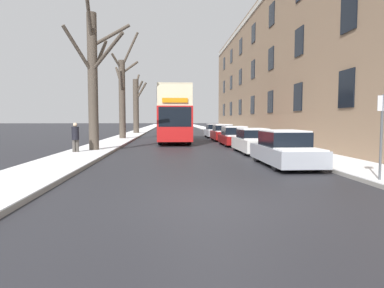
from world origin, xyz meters
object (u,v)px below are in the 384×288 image
bare_tree_left_0 (94,76)px  parked_car_2 (235,137)px  parked_car_3 (223,133)px  street_sign_post (381,134)px  pedestrian_left_sidewalk (75,137)px  parked_car_4 (214,131)px  parked_car_1 (253,142)px  oncoming_van (170,124)px  bare_tree_left_2 (136,105)px  bare_tree_left_1 (122,95)px  double_decker_bus (174,112)px  parked_car_0 (285,150)px

bare_tree_left_0 → parked_car_2: (9.05, 4.68, -3.72)m
parked_car_3 → street_sign_post: (1.39, -20.87, 0.83)m
pedestrian_left_sidewalk → parked_car_4: bearing=28.5°
street_sign_post → parked_car_1: bearing=98.2°
oncoming_van → pedestrian_left_sidewalk: bearing=-99.2°
parked_car_2 → bare_tree_left_2: bearing=114.2°
parked_car_1 → bare_tree_left_0: bearing=174.1°
parked_car_1 → parked_car_4: bearing=90.0°
parked_car_4 → street_sign_post: 26.61m
bare_tree_left_1 → parked_car_4: size_ratio=2.17×
bare_tree_left_1 → bare_tree_left_2: bearing=89.9°
parked_car_2 → street_sign_post: 15.30m
parked_car_3 → pedestrian_left_sidewalk: pedestrian_left_sidewalk is taller
parked_car_3 → parked_car_4: bearing=90.0°
double_decker_bus → parked_car_4: double_decker_bus is taller
bare_tree_left_0 → parked_car_1: bearing=-5.9°
bare_tree_left_0 → bare_tree_left_1: bare_tree_left_1 is taller
bare_tree_left_1 → double_decker_bus: 6.01m
bare_tree_left_1 → parked_car_4: bearing=23.5°
parked_car_2 → parked_car_1: bearing=-90.0°
parked_car_0 → parked_car_1: size_ratio=1.04×
bare_tree_left_0 → pedestrian_left_sidewalk: size_ratio=5.07×
bare_tree_left_2 → parked_car_4: bearing=-44.1°
bare_tree_left_1 → parked_car_0: size_ratio=2.13×
bare_tree_left_0 → parked_car_0: 11.62m
street_sign_post → bare_tree_left_0: bearing=134.7°
parked_car_2 → parked_car_4: bearing=90.0°
parked_car_2 → parked_car_3: size_ratio=1.01×
bare_tree_left_1 → parked_car_3: (9.07, -1.74, -3.49)m
bare_tree_left_0 → parked_car_0: bare_tree_left_0 is taller
pedestrian_left_sidewalk → bare_tree_left_0: bearing=28.6°
parked_car_0 → parked_car_2: parked_car_0 is taller
pedestrian_left_sidewalk → street_sign_post: street_sign_post is taller
parked_car_3 → bare_tree_left_2: bearing=122.0°
double_decker_bus → parked_car_2: 6.24m
bare_tree_left_1 → street_sign_post: (10.46, -22.61, -2.66)m
bare_tree_left_1 → oncoming_van: 18.48m
bare_tree_left_1 → street_sign_post: 25.05m
oncoming_van → parked_car_0: bearing=-82.5°
double_decker_bus → oncoming_van: 21.12m
bare_tree_left_1 → parked_car_2: bearing=-39.2°
oncoming_van → pedestrian_left_sidewalk: (-5.02, -31.13, -0.33)m
bare_tree_left_0 → bare_tree_left_1: 12.07m
parked_car_1 → street_sign_post: (1.39, -9.59, 0.85)m
parked_car_0 → bare_tree_left_2: bearing=106.2°
double_decker_bus → parked_car_1: size_ratio=2.33×
bare_tree_left_0 → parked_car_1: size_ratio=2.00×
bare_tree_left_2 → parked_car_0: bare_tree_left_2 is taller
oncoming_van → street_sign_post: size_ratio=1.86×
bare_tree_left_0 → parked_car_1: bare_tree_left_0 is taller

